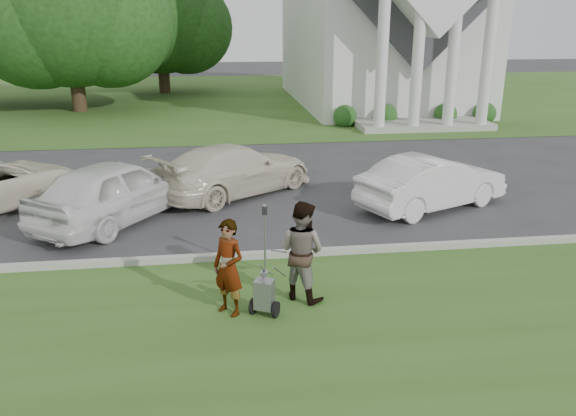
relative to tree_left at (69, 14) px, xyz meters
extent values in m
plane|color=#333335|center=(8.01, -21.99, -5.11)|extent=(120.00, 120.00, 0.00)
cube|color=#33551D|center=(8.01, -24.99, -5.11)|extent=(80.00, 7.00, 0.01)
cube|color=#33551D|center=(8.01, 5.01, -5.11)|extent=(80.00, 30.00, 0.01)
cube|color=#9E9E93|center=(8.01, -21.44, -5.04)|extent=(80.00, 0.18, 0.15)
cube|color=white|center=(17.01, 2.01, -1.61)|extent=(9.00, 16.00, 7.00)
cube|color=#9E9E93|center=(17.01, -7.19, -4.96)|extent=(6.20, 2.60, 0.30)
cylinder|color=white|center=(14.61, -8.19, -2.11)|extent=(0.50, 0.50, 6.00)
cylinder|color=white|center=(16.21, -8.19, -2.11)|extent=(0.50, 0.50, 6.00)
cylinder|color=white|center=(17.81, -8.19, -2.11)|extent=(0.50, 0.50, 6.00)
cylinder|color=white|center=(19.41, -8.19, -2.11)|extent=(0.50, 0.50, 6.00)
sphere|color=#1E4C19|center=(13.51, -6.29, -4.66)|extent=(1.10, 1.10, 1.10)
sphere|color=#1E4C19|center=(15.51, -6.29, -4.66)|extent=(1.10, 1.10, 1.10)
sphere|color=#1E4C19|center=(18.51, -6.29, -4.66)|extent=(1.10, 1.10, 1.10)
sphere|color=#1E4C19|center=(20.51, -6.29, -4.66)|extent=(1.10, 1.10, 1.10)
cylinder|color=#332316|center=(0.01, 0.01, -3.51)|extent=(0.76, 0.76, 3.20)
sphere|color=#1C3B12|center=(0.01, 0.01, 0.40)|extent=(8.40, 8.40, 8.40)
sphere|color=#1C3B12|center=(1.90, 0.31, -0.44)|extent=(6.89, 6.89, 6.89)
sphere|color=#1C3B12|center=(-1.67, -0.29, -0.23)|extent=(7.22, 7.22, 7.22)
sphere|color=#1C3B12|center=(-3.92, 3.31, 0.10)|extent=(7.54, 7.54, 7.54)
cylinder|color=#332316|center=(4.01, 8.01, -3.61)|extent=(0.76, 0.76, 3.00)
sphere|color=#1C3B12|center=(4.01, 8.01, -0.02)|extent=(7.60, 7.60, 7.60)
sphere|color=#1C3B12|center=(5.72, 8.31, -0.78)|extent=(6.23, 6.23, 6.23)
sphere|color=#1C3B12|center=(2.49, 7.71, -0.59)|extent=(6.54, 6.54, 6.54)
cylinder|color=black|center=(7.89, -23.77, -4.97)|extent=(0.18, 0.28, 0.28)
cylinder|color=black|center=(8.27, -23.94, -4.97)|extent=(0.18, 0.28, 0.28)
cylinder|color=#2D2D33|center=(8.08, -23.85, -4.97)|extent=(0.44, 0.23, 0.03)
cube|color=gray|center=(8.08, -23.85, -4.71)|extent=(0.39, 0.36, 0.52)
cone|color=gray|center=(8.08, -23.85, -4.37)|extent=(0.21, 0.21, 0.15)
cylinder|color=#2D2D33|center=(8.08, -23.85, -4.29)|extent=(0.04, 0.04, 0.06)
cylinder|color=gray|center=(8.15, -23.39, -4.48)|extent=(0.32, 0.64, 0.50)
cylinder|color=gray|center=(8.39, -23.50, -4.48)|extent=(0.32, 0.64, 0.50)
cylinder|color=gray|center=(8.41, -23.14, -4.24)|extent=(0.28, 0.15, 0.03)
imported|color=#999999|center=(7.50, -23.70, -4.27)|extent=(0.72, 0.71, 1.68)
imported|color=#999999|center=(8.80, -23.30, -4.20)|extent=(1.12, 1.10, 1.82)
cylinder|color=gray|center=(8.26, -22.08, -4.50)|extent=(0.04, 0.04, 1.21)
cube|color=#2D2D33|center=(8.26, -22.08, -3.81)|extent=(0.10, 0.07, 0.18)
cylinder|color=gray|center=(8.26, -22.08, -3.72)|extent=(0.09, 0.09, 0.03)
imported|color=white|center=(4.87, -18.61, -4.32)|extent=(4.17, 4.90, 1.59)
imported|color=beige|center=(7.87, -16.65, -4.39)|extent=(5.18, 4.61, 1.44)
imported|color=silver|center=(13.04, -18.62, -4.41)|extent=(4.51, 3.13, 1.41)
camera|label=1|loc=(7.37, -32.34, -0.32)|focal=35.00mm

